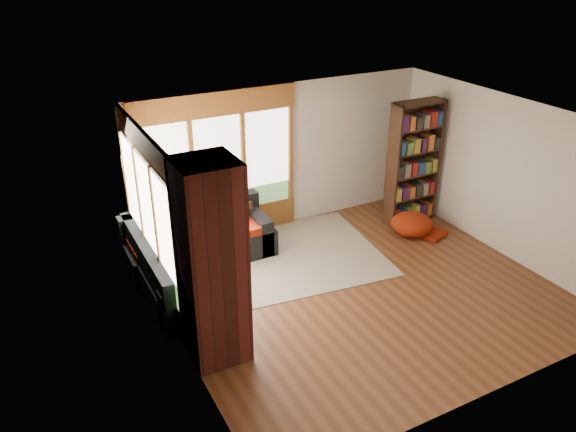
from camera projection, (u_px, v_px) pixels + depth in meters
name	position (u px, v px, depth m)	size (l,w,h in m)	color
floor	(359.00, 289.00, 8.44)	(5.50, 5.50, 0.00)	#522B16
ceiling	(370.00, 122.00, 7.30)	(5.50, 5.50, 0.00)	white
wall_back	(282.00, 157.00, 9.85)	(5.50, 0.04, 2.60)	silver
wall_front	(500.00, 303.00, 5.88)	(5.50, 0.04, 2.60)	silver
wall_left	(174.00, 258.00, 6.72)	(0.04, 5.00, 2.60)	silver
wall_right	(505.00, 177.00, 9.02)	(0.04, 5.00, 2.60)	silver
windows_back	(219.00, 167.00, 9.31)	(2.82, 0.10, 1.90)	#945B25
windows_left	(149.00, 215.00, 7.66)	(0.10, 2.62, 1.90)	#945B25
roller_blind	(133.00, 168.00, 8.16)	(0.03, 0.72, 0.90)	#667B58
brick_chimney	(212.00, 264.00, 6.59)	(0.70, 0.70, 2.60)	#471914
sectional_sofa	(196.00, 252.00, 8.84)	(2.20, 2.20, 0.80)	black
area_rug	(283.00, 257.00, 9.29)	(3.18, 2.43, 0.01)	beige
bookshelf	(413.00, 163.00, 10.04)	(0.97, 0.32, 2.27)	#351E11
pouf	(412.00, 224.00, 9.95)	(0.73, 0.73, 0.40)	maroon
dog_tan	(201.00, 216.00, 8.87)	(1.06, 0.78, 0.53)	brown
dog_brindle	(181.00, 255.00, 7.92)	(0.67, 0.80, 0.39)	#382615
throw_pillows	(193.00, 221.00, 8.76)	(1.98, 1.68, 0.45)	black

